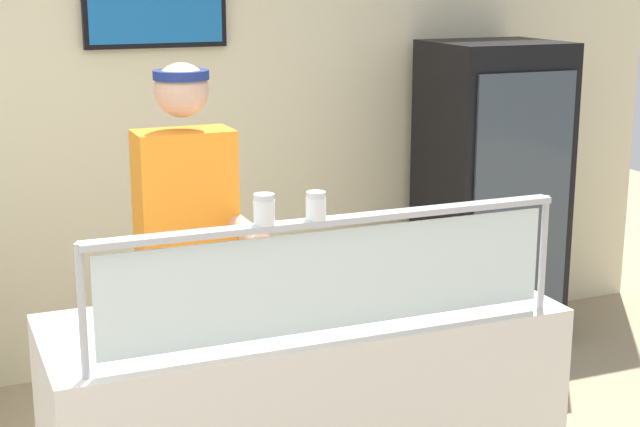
% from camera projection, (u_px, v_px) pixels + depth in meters
% --- Properties ---
extents(shop_rear_unit, '(6.16, 0.13, 2.70)m').
position_uv_depth(shop_rear_unit, '(159.00, 117.00, 5.07)').
color(shop_rear_unit, beige).
rests_on(shop_rear_unit, ground).
extents(sneeze_guard, '(1.59, 0.06, 0.40)m').
position_uv_depth(sneeze_guard, '(335.00, 262.00, 3.03)').
color(sneeze_guard, '#B2B5BC').
rests_on(sneeze_guard, serving_counter).
extents(pizza_tray, '(0.51, 0.51, 0.04)m').
position_uv_depth(pizza_tray, '(241.00, 307.00, 3.34)').
color(pizza_tray, '#9EA0A8').
rests_on(pizza_tray, serving_counter).
extents(pizza_server, '(0.09, 0.28, 0.01)m').
position_uv_depth(pizza_server, '(246.00, 303.00, 3.32)').
color(pizza_server, '#ADAFB7').
rests_on(pizza_server, pizza_tray).
extents(parmesan_shaker, '(0.07, 0.07, 0.09)m').
position_uv_depth(parmesan_shaker, '(264.00, 211.00, 2.90)').
color(parmesan_shaker, white).
rests_on(parmesan_shaker, sneeze_guard).
extents(pepper_flake_shaker, '(0.06, 0.06, 0.09)m').
position_uv_depth(pepper_flake_shaker, '(316.00, 207.00, 2.96)').
color(pepper_flake_shaker, white).
rests_on(pepper_flake_shaker, sneeze_guard).
extents(worker_figure, '(0.41, 0.50, 1.76)m').
position_uv_depth(worker_figure, '(189.00, 254.00, 3.84)').
color(worker_figure, '#23232D').
rests_on(worker_figure, ground).
extents(drink_fridge, '(0.69, 0.63, 1.73)m').
position_uv_depth(drink_fridge, '(490.00, 197.00, 5.45)').
color(drink_fridge, black).
rests_on(drink_fridge, ground).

